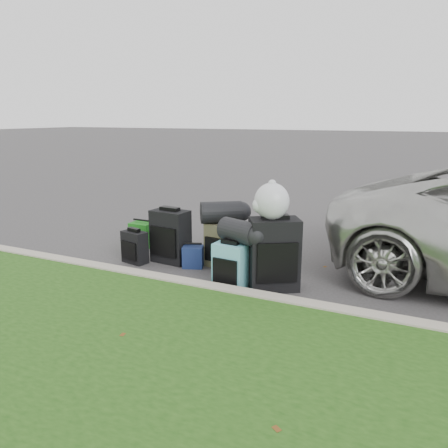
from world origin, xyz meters
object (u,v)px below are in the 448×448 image
at_px(suitcase_small_black, 135,247).
at_px(tote_navy, 193,257).
at_px(tote_green, 142,235).
at_px(suitcase_olive, 223,245).
at_px(suitcase_teal, 230,266).
at_px(suitcase_large_black_left, 171,236).
at_px(suitcase_large_black_right, 274,254).

distance_m(suitcase_small_black, tote_navy, 0.85).
bearing_deg(tote_green, suitcase_olive, -11.11).
bearing_deg(suitcase_teal, suitcase_large_black_left, 159.18).
distance_m(suitcase_teal, suitcase_large_black_right, 0.54).
height_order(suitcase_small_black, tote_navy, suitcase_small_black).
relative_size(suitcase_small_black, suitcase_teal, 0.82).
xyz_separation_m(suitcase_small_black, tote_navy, (0.83, 0.18, -0.08)).
height_order(suitcase_small_black, suitcase_teal, suitcase_teal).
bearing_deg(suitcase_large_black_right, suitcase_olive, 121.50).
distance_m(suitcase_large_black_right, tote_navy, 1.31).
bearing_deg(tote_green, suitcase_small_black, -61.58).
distance_m(suitcase_teal, tote_green, 2.20).
distance_m(suitcase_large_black_left, suitcase_olive, 0.76).
bearing_deg(suitcase_small_black, suitcase_large_black_right, 10.12).
bearing_deg(suitcase_large_black_right, tote_navy, 136.73).
bearing_deg(tote_green, suitcase_large_black_left, -28.29).
bearing_deg(tote_navy, suitcase_teal, -52.46).
distance_m(suitcase_olive, suitcase_teal, 0.78).
bearing_deg(tote_navy, suitcase_small_black, 171.23).
height_order(suitcase_large_black_left, suitcase_teal, suitcase_large_black_left).
height_order(suitcase_large_black_left, suitcase_large_black_right, suitcase_large_black_right).
bearing_deg(suitcase_large_black_left, suitcase_teal, -19.89).
height_order(suitcase_large_black_left, suitcase_olive, suitcase_large_black_left).
bearing_deg(suitcase_olive, tote_navy, -143.31).
relative_size(suitcase_small_black, tote_green, 1.16).
relative_size(suitcase_olive, tote_green, 1.55).
xyz_separation_m(suitcase_small_black, suitcase_large_black_right, (2.08, -0.09, 0.20)).
height_order(suitcase_large_black_right, tote_green, suitcase_large_black_right).
bearing_deg(tote_navy, suitcase_large_black_right, -33.05).
xyz_separation_m(suitcase_small_black, suitcase_large_black_left, (0.44, 0.25, 0.15)).
distance_m(suitcase_small_black, suitcase_large_black_left, 0.52).
distance_m(suitcase_large_black_left, suitcase_teal, 1.29).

